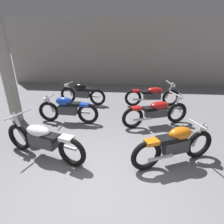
{
  "coord_description": "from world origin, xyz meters",
  "views": [
    {
      "loc": [
        0.39,
        -2.31,
        2.49
      ],
      "look_at": [
        0.0,
        2.35,
        0.55
      ],
      "focal_mm": 28.1,
      "sensor_mm": 36.0,
      "label": 1
    }
  ],
  "objects": [
    {
      "name": "motorcycle_left_row_2",
      "position": [
        -1.4,
        4.47,
        0.46
      ],
      "size": [
        1.96,
        0.55,
        0.88
      ],
      "color": "black",
      "rests_on": "ground"
    },
    {
      "name": "support_pillar",
      "position": [
        -3.18,
        2.7,
        1.6
      ],
      "size": [
        0.36,
        0.36,
        3.2
      ],
      "primitive_type": "cylinder",
      "color": "#9E998E",
      "rests_on": "ground"
    },
    {
      "name": "motorcycle_left_row_0",
      "position": [
        -1.41,
        0.89,
        0.45
      ],
      "size": [
        2.09,
        0.92,
        0.97
      ],
      "color": "black",
      "rests_on": "ground"
    },
    {
      "name": "motorcycle_right_row_1",
      "position": [
        1.33,
        2.72,
        0.45
      ],
      "size": [
        2.08,
        0.95,
        0.97
      ],
      "color": "black",
      "rests_on": "ground"
    },
    {
      "name": "motorcycle_right_row_0",
      "position": [
        1.44,
        0.9,
        0.46
      ],
      "size": [
        1.86,
        0.87,
        0.88
      ],
      "color": "black",
      "rests_on": "ground"
    },
    {
      "name": "back_wall",
      "position": [
        0.0,
        8.01,
        1.8
      ],
      "size": [
        12.76,
        0.24,
        3.6
      ],
      "primitive_type": "cube",
      "color": "#9E998E",
      "rests_on": "ground"
    },
    {
      "name": "motorcycle_right_row_2",
      "position": [
        1.43,
        4.45,
        0.45
      ],
      "size": [
        2.17,
        0.68,
        0.97
      ],
      "color": "black",
      "rests_on": "ground"
    },
    {
      "name": "ground_plane",
      "position": [
        0.0,
        0.0,
        0.0
      ],
      "size": [
        60.0,
        60.0,
        0.0
      ],
      "primitive_type": "plane",
      "color": "gray"
    },
    {
      "name": "motorcycle_left_row_1",
      "position": [
        -1.44,
        2.7,
        0.46
      ],
      "size": [
        1.97,
        0.48,
        0.88
      ],
      "color": "black",
      "rests_on": "ground"
    }
  ]
}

